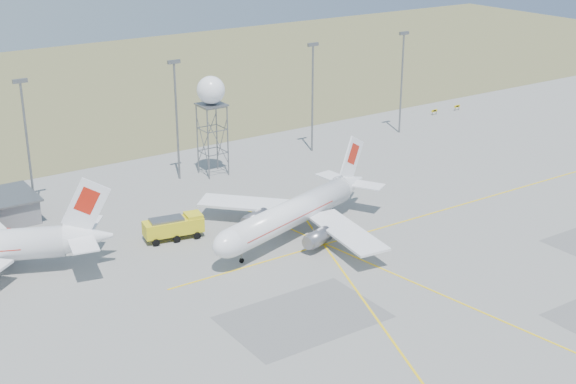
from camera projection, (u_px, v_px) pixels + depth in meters
ground at (521, 322)px, 91.70m from camera, size 400.00×400.00×0.00m
grass_strip at (80, 89)px, 200.09m from camera, size 400.00×120.00×0.03m
mast_a at (26, 134)px, 120.15m from camera, size 2.20×0.50×20.50m
mast_b at (176, 110)px, 133.30m from camera, size 2.20×0.50×20.50m
mast_c at (313, 88)px, 148.02m from camera, size 2.20×0.50×20.50m
mast_d at (402, 74)px, 159.59m from camera, size 2.20×0.50×20.50m
taxi_sign_near at (434, 111)px, 176.38m from camera, size 1.60×0.17×1.20m
taxi_sign_far at (457, 106)px, 180.06m from camera, size 1.60×0.17×1.20m
airliner_main at (293, 213)px, 113.28m from camera, size 33.23×31.42×11.54m
radar_tower at (212, 120)px, 136.34m from camera, size 4.79×4.79×17.33m
fire_truck at (175, 228)px, 113.29m from camera, size 8.77×4.53×3.37m
baggage_tug at (10, 238)px, 112.28m from camera, size 3.01×2.96×1.92m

